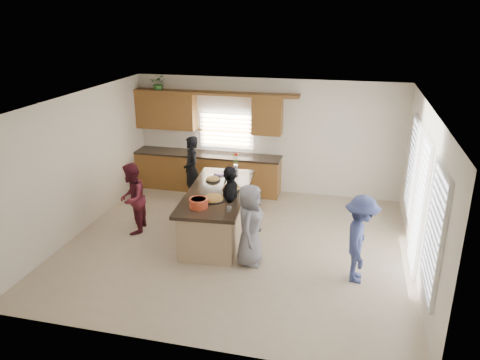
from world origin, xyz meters
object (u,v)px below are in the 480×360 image
(woman_left_back, at_px, (192,170))
(woman_left_front, at_px, (230,204))
(island, at_px, (218,213))
(woman_left_mid, at_px, (132,198))
(woman_right_front, at_px, (250,225))
(salad_bowl, at_px, (199,203))
(woman_right_back, at_px, (360,239))

(woman_left_back, xyz_separation_m, woman_left_front, (1.38, -1.69, -0.02))
(island, bearing_deg, woman_left_mid, -174.76)
(woman_right_front, bearing_deg, woman_left_mid, 75.85)
(woman_left_front, distance_m, woman_right_front, 0.94)
(woman_left_mid, distance_m, woman_left_front, 2.02)
(salad_bowl, distance_m, woman_left_front, 0.84)
(salad_bowl, relative_size, woman_left_front, 0.22)
(island, relative_size, woman_left_back, 1.75)
(woman_left_mid, xyz_separation_m, woman_left_front, (2.02, 0.09, 0.04))
(salad_bowl, height_order, woman_left_mid, woman_left_mid)
(island, height_order, woman_left_mid, woman_left_mid)
(island, bearing_deg, woman_left_back, 120.87)
(island, bearing_deg, woman_left_front, -38.13)
(salad_bowl, bearing_deg, woman_left_front, 59.10)
(woman_left_back, relative_size, woman_left_mid, 1.09)
(woman_right_front, bearing_deg, island, 42.63)
(island, height_order, salad_bowl, salad_bowl)
(woman_left_mid, xyz_separation_m, woman_right_back, (4.46, -0.79, 0.03))
(island, distance_m, woman_right_front, 1.34)
(woman_left_front, relative_size, woman_right_front, 1.03)
(woman_right_front, bearing_deg, woman_left_back, 38.69)
(island, relative_size, salad_bowl, 8.26)
(island, xyz_separation_m, woman_right_back, (2.76, -1.09, 0.31))
(woman_right_front, bearing_deg, woman_left_front, 36.95)
(salad_bowl, distance_m, woman_right_back, 2.87)
(island, height_order, woman_right_back, woman_right_back)
(woman_left_front, bearing_deg, salad_bowl, -42.22)
(woman_left_back, xyz_separation_m, woman_left_mid, (-0.65, -1.78, -0.07))
(woman_right_back, bearing_deg, woman_left_back, 57.99)
(woman_left_back, distance_m, woman_left_front, 2.18)
(woman_left_mid, bearing_deg, woman_left_front, 82.46)
(woman_left_front, bearing_deg, woman_right_front, 25.30)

